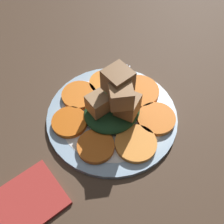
{
  "coord_description": "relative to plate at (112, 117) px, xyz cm",
  "views": [
    {
      "loc": [
        19.31,
        24.37,
        48.17
      ],
      "look_at": [
        0.0,
        0.0,
        4.1
      ],
      "focal_mm": 45.0,
      "sensor_mm": 36.0,
      "label": 1
    }
  ],
  "objects": [
    {
      "name": "center_pile",
      "position": [
        -0.46,
        0.32,
        4.63
      ],
      "size": [
        11.12,
        10.12,
        11.29
      ],
      "color": "#1E4723",
      "rests_on": "plate"
    },
    {
      "name": "carrot_slice_1",
      "position": [
        -3.78,
        -6.92,
        1.07
      ],
      "size": [
        6.85,
        6.85,
        0.98
      ],
      "primitive_type": "cylinder",
      "color": "orange",
      "rests_on": "plate"
    },
    {
      "name": "carrot_slice_5",
      "position": [
        0.73,
        7.84,
        1.07
      ],
      "size": [
        7.63,
        7.63,
        0.98
      ],
      "primitive_type": "cylinder",
      "color": "orange",
      "rests_on": "plate"
    },
    {
      "name": "table_slab",
      "position": [
        0.0,
        0.0,
        -1.52
      ],
      "size": [
        120.0,
        120.0,
        2.0
      ],
      "primitive_type": "cube",
      "color": "#4C3828",
      "rests_on": "ground"
    },
    {
      "name": "napkin",
      "position": [
        23.48,
        4.45,
        -0.12
      ],
      "size": [
        15.91,
        9.55,
        0.8
      ],
      "color": "#B2332D",
      "rests_on": "table_slab"
    },
    {
      "name": "carrot_slice_3",
      "position": [
        7.55,
        -3.46,
        1.07
      ],
      "size": [
        6.78,
        6.78,
        0.98
      ],
      "primitive_type": "cylinder",
      "color": "#D35E12",
      "rests_on": "plate"
    },
    {
      "name": "carrot_slice_6",
      "position": [
        -5.91,
        6.22,
        1.07
      ],
      "size": [
        7.31,
        7.31,
        0.98
      ],
      "primitive_type": "cylinder",
      "color": "orange",
      "rests_on": "plate"
    },
    {
      "name": "plate",
      "position": [
        0.0,
        0.0,
        0.0
      ],
      "size": [
        25.56,
        25.56,
        1.05
      ],
      "color": "#99B7D1",
      "rests_on": "table_slab"
    },
    {
      "name": "carrot_slice_2",
      "position": [
        2.42,
        -7.71,
        1.07
      ],
      "size": [
        7.05,
        7.05,
        0.98
      ],
      "primitive_type": "cylinder",
      "color": "orange",
      "rests_on": "plate"
    },
    {
      "name": "carrot_slice_0",
      "position": [
        -7.74,
        -0.96,
        1.07
      ],
      "size": [
        8.36,
        8.36,
        0.98
      ],
      "primitive_type": "cylinder",
      "color": "orange",
      "rests_on": "plate"
    },
    {
      "name": "fork",
      "position": [
        -2.29,
        -5.25,
        0.78
      ],
      "size": [
        18.57,
        8.69,
        0.4
      ],
      "rotation": [
        0.0,
        0.0,
        0.38
      ],
      "color": "silver",
      "rests_on": "plate"
    },
    {
      "name": "carrot_slice_4",
      "position": [
        6.73,
        3.8,
        1.07
      ],
      "size": [
        6.77,
        6.77,
        0.98
      ],
      "primitive_type": "cylinder",
      "color": "orange",
      "rests_on": "plate"
    }
  ]
}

